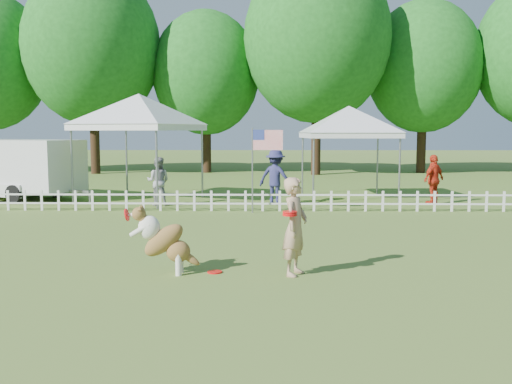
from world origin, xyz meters
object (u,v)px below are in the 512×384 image
frisbee_on_turf (215,272)px  cargo_trailer (25,169)px  spectator_a (158,181)px  handler (295,227)px  flag_pole (252,171)px  dog (165,240)px  spectator_c (434,179)px  spectator_b (276,177)px  canopy_tent_right (348,154)px  canopy_tent_left (140,149)px

frisbee_on_turf → cargo_trailer: cargo_trailer is taller
spectator_a → handler: bearing=119.2°
handler → flag_pole: size_ratio=0.66×
dog → spectator_c: (7.00, 9.08, 0.23)m
handler → spectator_a: bearing=46.5°
spectator_b → spectator_a: bearing=28.6°
spectator_b → handler: bearing=114.5°
frisbee_on_turf → spectator_a: 8.92m
handler → canopy_tent_right: 10.74m
canopy_tent_left → spectator_b: bearing=7.8°
cargo_trailer → spectator_b: bearing=14.6°
dog → frisbee_on_turf: dog is taller
spectator_c → frisbee_on_turf: bearing=16.2°
handler → spectator_a: handler is taller
cargo_trailer → handler: bearing=-27.2°
cargo_trailer → spectator_a: cargo_trailer is taller
spectator_a → spectator_c: spectator_c is taller
cargo_trailer → flag_pole: (7.82, -3.05, 0.17)m
canopy_tent_right → flag_pole: size_ratio=1.29×
handler → spectator_b: 8.97m
canopy_tent_right → spectator_b: canopy_tent_right is taller
frisbee_on_turf → cargo_trailer: (-7.36, 9.95, 1.03)m
cargo_trailer → canopy_tent_right: bearing=24.0°
canopy_tent_left → spectator_a: canopy_tent_left is taller
spectator_a → frisbee_on_turf: bearing=111.7°
handler → cargo_trailer: size_ratio=0.34×
spectator_a → spectator_b: size_ratio=0.87×
canopy_tent_right → spectator_b: size_ratio=1.78×
handler → canopy_tent_left: size_ratio=0.46×
flag_pole → spectator_a: (-3.00, 1.61, -0.45)m
spectator_a → spectator_b: spectator_b is taller
canopy_tent_left → flag_pole: canopy_tent_left is taller
handler → spectator_b: (-0.17, 8.97, 0.08)m
handler → flag_pole: bearing=29.5°
canopy_tent_left → flag_pole: bearing=-17.4°
handler → dog: (-2.12, 0.02, -0.24)m
frisbee_on_turf → flag_pole: bearing=86.2°
flag_pole → spectator_a: flag_pole is taller
handler → frisbee_on_turf: 1.54m
canopy_tent_left → flag_pole: size_ratio=1.44×
flag_pole → canopy_tent_right: bearing=58.0°
flag_pole → cargo_trailer: bearing=169.6°
canopy_tent_right → flag_pole: canopy_tent_right is taller
canopy_tent_left → cargo_trailer: canopy_tent_left is taller
canopy_tent_left → cargo_trailer: (-3.98, 0.16, -0.70)m
frisbee_on_turf → spectator_a: (-2.54, 8.52, 0.75)m
spectator_a → spectator_c: (8.74, 0.47, 0.03)m
canopy_tent_left → spectator_c: bearing=14.8°
canopy_tent_right → spectator_b: bearing=-152.9°
frisbee_on_turf → spectator_c: (6.20, 8.99, 0.78)m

